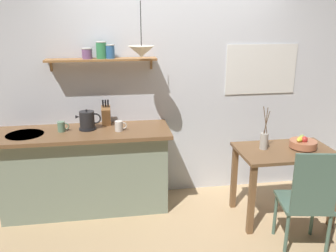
{
  "coord_description": "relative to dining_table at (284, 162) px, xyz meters",
  "views": [
    {
      "loc": [
        -0.66,
        -3.34,
        2.1
      ],
      "look_at": [
        -0.1,
        0.25,
        0.95
      ],
      "focal_mm": 37.97,
      "sensor_mm": 36.0,
      "label": 1
    }
  ],
  "objects": [
    {
      "name": "electric_kettle",
      "position": [
        -2.01,
        0.52,
        0.39
      ],
      "size": [
        0.26,
        0.18,
        0.22
      ],
      "color": "black",
      "rests_on": "kitchen_counter"
    },
    {
      "name": "pendant_lamp",
      "position": [
        -1.43,
        0.38,
        1.12
      ],
      "size": [
        0.26,
        0.26,
        0.53
      ],
      "color": "black"
    },
    {
      "name": "wall_shelf",
      "position": [
        -1.83,
        0.66,
        1.06
      ],
      "size": [
        1.16,
        0.2,
        0.31
      ],
      "color": "#9E6B3D"
    },
    {
      "name": "ground_plane",
      "position": [
        -1.06,
        0.17,
        -0.63
      ],
      "size": [
        14.0,
        14.0,
        0.0
      ],
      "primitive_type": "plane",
      "color": "tan"
    },
    {
      "name": "fruit_bowl",
      "position": [
        0.19,
        0.01,
        0.19
      ],
      "size": [
        0.28,
        0.28,
        0.14
      ],
      "color": "#BC704C",
      "rests_on": "dining_table"
    },
    {
      "name": "back_wall",
      "position": [
        -0.85,
        0.82,
        0.72
      ],
      "size": [
        6.8,
        0.11,
        2.7
      ],
      "color": "silver",
      "rests_on": "ground_plane"
    },
    {
      "name": "coffee_mug_spare",
      "position": [
        -1.68,
        0.41,
        0.35
      ],
      "size": [
        0.13,
        0.08,
        0.11
      ],
      "color": "white",
      "rests_on": "kitchen_counter"
    },
    {
      "name": "coffee_mug_by_sink",
      "position": [
        -2.27,
        0.49,
        0.35
      ],
      "size": [
        0.12,
        0.08,
        0.11
      ],
      "color": "slate",
      "rests_on": "kitchen_counter"
    },
    {
      "name": "kitchen_counter",
      "position": [
        -2.06,
        0.49,
        -0.16
      ],
      "size": [
        1.83,
        0.63,
        0.92
      ],
      "color": "gray",
      "rests_on": "ground_plane"
    },
    {
      "name": "twig_vase",
      "position": [
        -0.22,
        0.06,
        0.23
      ],
      "size": [
        0.08,
        0.08,
        0.45
      ],
      "color": "#B7B2A8",
      "rests_on": "dining_table"
    },
    {
      "name": "dining_chair_near",
      "position": [
        -0.07,
        -0.61,
        -0.07
      ],
      "size": [
        0.49,
        0.5,
        1.02
      ],
      "color": "#4C6B5B",
      "rests_on": "ground_plane"
    },
    {
      "name": "knife_block",
      "position": [
        -1.81,
        0.65,
        0.41
      ],
      "size": [
        0.1,
        0.17,
        0.29
      ],
      "color": "brown",
      "rests_on": "kitchen_counter"
    },
    {
      "name": "dining_table",
      "position": [
        0.0,
        0.0,
        0.0
      ],
      "size": [
        0.98,
        0.62,
        0.77
      ],
      "color": "brown",
      "rests_on": "ground_plane"
    }
  ]
}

